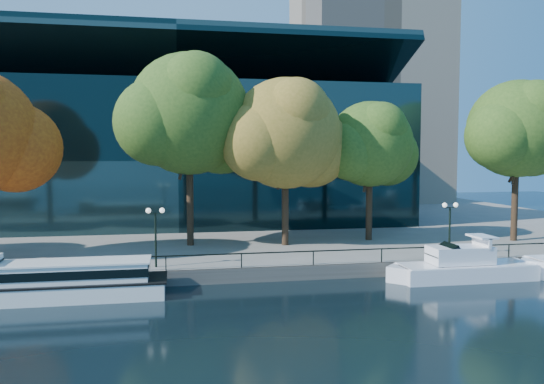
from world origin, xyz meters
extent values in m
plane|color=black|center=(0.00, 0.00, 0.00)|extent=(160.00, 160.00, 0.00)
cube|color=slate|center=(0.00, 36.50, 0.50)|extent=(90.00, 67.00, 1.00)
cube|color=#47443F|center=(0.00, 3.05, 0.50)|extent=(90.00, 0.25, 1.00)
cube|color=black|center=(0.00, 3.25, 1.95)|extent=(88.20, 0.08, 0.08)
cube|color=black|center=(0.00, 3.25, 1.45)|extent=(0.07, 0.07, 0.90)
cube|color=black|center=(-4.00, 32.00, 8.00)|extent=(50.00, 24.00, 16.00)
cube|color=black|center=(-4.00, 28.00, 17.50)|extent=(50.00, 17.14, 7.86)
cube|color=gray|center=(28.00, 55.00, 32.50)|extent=(22.00, 22.00, 65.00)
cube|color=white|center=(-11.51, 1.00, 0.51)|extent=(12.93, 3.14, 1.02)
cube|color=black|center=(-11.51, 1.00, 1.03)|extent=(13.19, 3.20, 0.11)
cube|color=white|center=(-11.05, 1.00, 1.62)|extent=(10.08, 2.57, 1.11)
cube|color=black|center=(-11.05, 1.00, 1.66)|extent=(10.21, 2.64, 0.51)
cube|color=white|center=(-11.05, 1.00, 2.22)|extent=(10.34, 2.70, 0.09)
cube|color=white|center=(15.30, 1.14, 0.54)|extent=(9.46, 2.70, 1.08)
cube|color=white|center=(10.57, 1.14, 0.54)|extent=(2.07, 2.07, 1.08)
cube|color=white|center=(15.30, 1.14, 1.10)|extent=(9.27, 2.65, 0.07)
cube|color=white|center=(14.83, 1.14, 1.76)|extent=(4.26, 2.03, 1.17)
cube|color=black|center=(13.60, 1.14, 1.85)|extent=(1.86, 1.95, 1.48)
cube|color=white|center=(16.44, 1.14, 2.61)|extent=(0.23, 2.11, 0.72)
cube|color=white|center=(16.44, 1.14, 2.97)|extent=(1.26, 2.11, 0.14)
cube|color=white|center=(20.41, 0.79, 0.63)|extent=(2.31, 2.31, 1.25)
sphere|color=#A42F0D|center=(-15.83, 9.93, 9.12)|extent=(6.61, 6.61, 6.61)
cylinder|color=black|center=(-3.11, 12.88, 5.39)|extent=(0.56, 0.56, 8.77)
cylinder|color=black|center=(-2.61, 13.08, 8.83)|extent=(1.34, 2.05, 4.37)
cylinder|color=black|center=(-3.51, 12.58, 8.52)|extent=(1.22, 1.39, 3.91)
sphere|color=#2D4F18|center=(-3.11, 12.88, 11.97)|extent=(10.07, 10.07, 10.07)
sphere|color=#2D4F18|center=(-0.34, 14.39, 10.71)|extent=(7.56, 7.56, 7.56)
sphere|color=#2D4F18|center=(-5.63, 11.87, 11.21)|extent=(7.05, 7.05, 7.05)
sphere|color=#2D4F18|center=(-2.61, 10.86, 13.73)|extent=(6.04, 6.04, 6.04)
cylinder|color=black|center=(4.77, 11.58, 4.75)|extent=(0.56, 0.56, 7.50)
cylinder|color=black|center=(5.27, 11.78, 7.69)|extent=(1.19, 1.80, 3.75)
cylinder|color=black|center=(4.37, 11.28, 7.42)|extent=(1.09, 1.24, 3.35)
sphere|color=brown|center=(4.77, 11.58, 10.37)|extent=(9.25, 9.25, 9.25)
sphere|color=brown|center=(7.31, 12.96, 9.21)|extent=(6.93, 6.93, 6.93)
sphere|color=brown|center=(2.46, 10.65, 9.68)|extent=(6.47, 6.47, 6.47)
sphere|color=brown|center=(5.23, 9.73, 11.99)|extent=(5.55, 5.55, 5.55)
cylinder|color=black|center=(12.71, 12.89, 4.42)|extent=(0.56, 0.56, 6.83)
cylinder|color=black|center=(13.21, 13.09, 7.10)|extent=(1.12, 1.67, 3.43)
cylinder|color=black|center=(12.31, 12.59, 6.86)|extent=(1.03, 1.16, 3.06)
sphere|color=#2D4F18|center=(12.71, 12.89, 9.54)|extent=(7.57, 7.57, 7.57)
sphere|color=#2D4F18|center=(14.79, 14.03, 8.59)|extent=(5.68, 5.68, 5.68)
sphere|color=#2D4F18|center=(10.81, 12.13, 8.97)|extent=(5.30, 5.30, 5.30)
sphere|color=#2D4F18|center=(13.08, 11.38, 10.86)|extent=(4.54, 4.54, 4.54)
cylinder|color=black|center=(25.21, 10.13, 4.95)|extent=(0.56, 0.56, 7.89)
cylinder|color=black|center=(25.71, 10.33, 8.05)|extent=(1.24, 1.88, 3.94)
cylinder|color=black|center=(24.81, 9.83, 7.76)|extent=(1.13, 1.29, 3.53)
sphere|color=#2D4F18|center=(25.21, 10.13, 10.86)|extent=(8.51, 8.51, 8.51)
sphere|color=#2D4F18|center=(27.56, 11.41, 9.80)|extent=(6.39, 6.39, 6.39)
sphere|color=#2D4F18|center=(23.09, 9.28, 10.23)|extent=(5.96, 5.96, 5.96)
sphere|color=#2D4F18|center=(25.64, 8.43, 12.35)|extent=(5.11, 5.11, 5.11)
cylinder|color=black|center=(-5.68, 4.50, 2.80)|extent=(0.14, 0.14, 3.60)
cube|color=black|center=(-5.68, 4.50, 4.65)|extent=(0.90, 0.06, 0.06)
sphere|color=white|center=(-6.13, 4.50, 4.85)|extent=(0.36, 0.36, 0.36)
sphere|color=white|center=(-5.23, 4.50, 4.85)|extent=(0.36, 0.36, 0.36)
cylinder|color=black|center=(15.88, 4.50, 2.80)|extent=(0.14, 0.14, 3.60)
cube|color=black|center=(15.88, 4.50, 4.65)|extent=(0.90, 0.06, 0.06)
sphere|color=white|center=(15.43, 4.50, 4.85)|extent=(0.36, 0.36, 0.36)
sphere|color=white|center=(16.33, 4.50, 4.85)|extent=(0.36, 0.36, 0.36)
camera|label=1|loc=(-4.40, -31.81, 8.58)|focal=35.00mm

